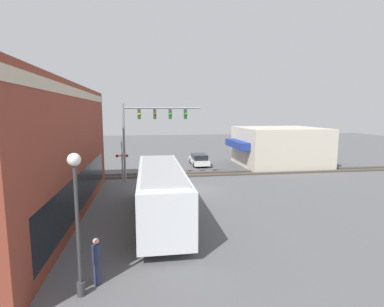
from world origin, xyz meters
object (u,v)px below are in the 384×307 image
at_px(crossing_signal, 122,156).
at_px(pedestrian_by_lamp, 97,261).
at_px(streetlamp, 77,213).
at_px(parked_car_white, 199,160).
at_px(city_bus, 161,190).
at_px(pedestrian_near_bus, 184,188).

bearing_deg(crossing_signal, pedestrian_by_lamp, -178.70).
distance_m(streetlamp, pedestrian_by_lamp, 2.22).
bearing_deg(pedestrian_by_lamp, parked_car_white, -18.44).
bearing_deg(crossing_signal, streetlamp, 179.83).
xyz_separation_m(city_bus, pedestrian_by_lamp, (-6.51, 2.68, -0.83)).
bearing_deg(parked_car_white, city_bus, 163.04).
height_order(crossing_signal, pedestrian_near_bus, crossing_signal).
bearing_deg(pedestrian_by_lamp, pedestrian_near_bus, -23.36).
relative_size(crossing_signal, parked_car_white, 0.78).
height_order(parked_car_white, pedestrian_by_lamp, pedestrian_by_lamp).
xyz_separation_m(crossing_signal, pedestrian_by_lamp, (-17.46, -0.40, -1.39)).
bearing_deg(pedestrian_near_bus, parked_car_white, -14.51).
height_order(city_bus, streetlamp, streetlamp).
xyz_separation_m(streetlamp, pedestrian_near_bus, (11.09, -4.96, -2.15)).
xyz_separation_m(parked_car_white, pedestrian_near_bus, (-13.78, 3.57, 0.18)).
height_order(crossing_signal, pedestrian_by_lamp, crossing_signal).
height_order(crossing_signal, streetlamp, streetlamp).
bearing_deg(pedestrian_by_lamp, streetlamp, 145.37).
xyz_separation_m(city_bus, pedestrian_near_bus, (3.93, -1.83, -0.91)).
bearing_deg(pedestrian_by_lamp, crossing_signal, 1.30).
relative_size(city_bus, parked_car_white, 2.27).
distance_m(streetlamp, pedestrian_near_bus, 12.34).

